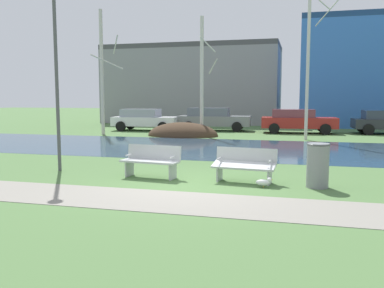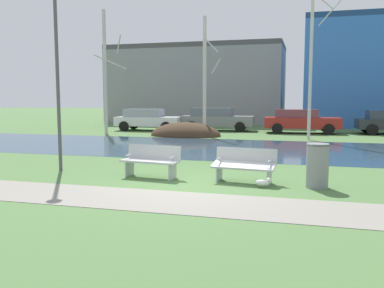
% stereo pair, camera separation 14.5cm
% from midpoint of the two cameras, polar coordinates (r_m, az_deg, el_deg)
% --- Properties ---
extents(ground_plane, '(120.00, 120.00, 0.00)m').
position_cam_midpoint_polar(ground_plane, '(19.92, 6.88, 0.14)').
color(ground_plane, '#4C703D').
extents(paved_path_strip, '(60.00, 1.82, 0.01)m').
position_cam_midpoint_polar(paved_path_strip, '(8.73, -3.80, -7.87)').
color(paved_path_strip, gray).
rests_on(paved_path_strip, ground).
extents(river_band, '(80.00, 7.52, 0.01)m').
position_cam_midpoint_polar(river_band, '(17.71, 5.88, -0.61)').
color(river_band, '#2D475B').
rests_on(river_band, ground).
extents(soil_mound, '(4.06, 2.62, 1.57)m').
position_cam_midpoint_polar(soil_mound, '(23.42, -1.46, 1.11)').
color(soil_mound, '#423021').
rests_on(soil_mound, ground).
extents(bench_left, '(1.65, 0.74, 0.87)m').
position_cam_midpoint_polar(bench_left, '(11.25, -6.03, -2.24)').
color(bench_left, '#B2B5B7').
rests_on(bench_left, ground).
extents(bench_right, '(1.65, 0.74, 0.87)m').
position_cam_midpoint_polar(bench_right, '(10.63, 6.87, -2.76)').
color(bench_right, '#B2B5B7').
rests_on(bench_right, ground).
extents(trash_bin, '(0.55, 0.55, 1.07)m').
position_cam_midpoint_polar(trash_bin, '(10.36, 16.58, -2.76)').
color(trash_bin, gray).
rests_on(trash_bin, ground).
extents(seagull, '(0.42, 0.15, 0.25)m').
position_cam_midpoint_polar(seagull, '(10.13, 9.48, -5.22)').
color(seagull, white).
rests_on(seagull, ground).
extents(streetlamp, '(0.32, 0.32, 5.27)m').
position_cam_midpoint_polar(streetlamp, '(12.83, -18.62, 12.20)').
color(streetlamp, '#4C4C51').
rests_on(streetlamp, ground).
extents(birch_far_left, '(1.49, 2.47, 7.20)m').
position_cam_midpoint_polar(birch_far_left, '(24.88, -12.43, 9.72)').
color(birch_far_left, beige).
rests_on(birch_far_left, ground).
extents(birch_left, '(1.03, 1.73, 6.65)m').
position_cam_midpoint_polar(birch_left, '(23.49, 1.23, 9.38)').
color(birch_left, beige).
rests_on(birch_left, ground).
extents(birch_center_left, '(1.50, 2.36, 8.53)m').
position_cam_midpoint_polar(birch_center_left, '(22.09, 15.65, 11.94)').
color(birch_center_left, beige).
rests_on(birch_center_left, ground).
extents(parked_van_nearest_white, '(4.36, 2.27, 1.42)m').
position_cam_midpoint_polar(parked_van_nearest_white, '(27.52, -6.73, 3.44)').
color(parked_van_nearest_white, silver).
rests_on(parked_van_nearest_white, ground).
extents(parked_sedan_second_grey, '(4.81, 2.19, 1.49)m').
position_cam_midpoint_polar(parked_sedan_second_grey, '(27.33, 2.75, 3.52)').
color(parked_sedan_second_grey, slate).
rests_on(parked_sedan_second_grey, ground).
extents(parked_hatch_third_red, '(4.58, 2.16, 1.46)m').
position_cam_midpoint_polar(parked_hatch_third_red, '(26.13, 14.18, 3.17)').
color(parked_hatch_third_red, maroon).
rests_on(parked_hatch_third_red, ground).
extents(building_grey_warehouse, '(14.82, 6.64, 6.59)m').
position_cam_midpoint_polar(building_grey_warehouse, '(36.64, 0.09, 8.17)').
color(building_grey_warehouse, gray).
rests_on(building_grey_warehouse, ground).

